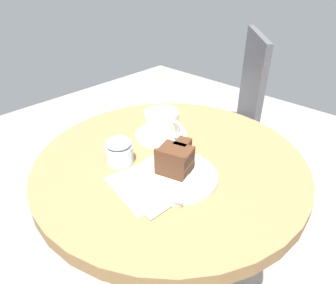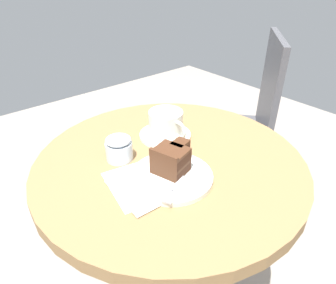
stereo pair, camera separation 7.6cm
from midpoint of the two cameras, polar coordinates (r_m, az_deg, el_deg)
name	(u,v)px [view 1 (the left image)]	position (r m, az deg, el deg)	size (l,w,h in m)	color
cafe_table	(170,195)	(0.84, -2.18, -10.08)	(0.69, 0.69, 0.71)	olive
saucer	(161,135)	(0.86, -3.82, 1.23)	(0.15, 0.15, 0.01)	silver
coffee_cup	(162,123)	(0.84, -3.70, 3.60)	(0.13, 0.10, 0.07)	silver
teaspoon	(151,128)	(0.88, -5.81, 2.57)	(0.07, 0.09, 0.00)	#B7B7BC
cake_plate	(176,176)	(0.70, -1.52, -6.61)	(0.19, 0.19, 0.01)	silver
cake_slice	(176,159)	(0.69, -1.62, -3.33)	(0.09, 0.10, 0.07)	#422619
fork	(184,185)	(0.66, -0.34, -8.30)	(0.09, 0.14, 0.00)	#B7B7BC
napkin	(151,185)	(0.68, -6.40, -8.26)	(0.18, 0.18, 0.00)	silver
cafe_chair	(227,116)	(1.39, 9.65, 4.94)	(0.54, 0.54, 0.90)	#4C4C51
sugar_pot	(119,151)	(0.75, -12.15, -1.78)	(0.07, 0.07, 0.07)	silver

